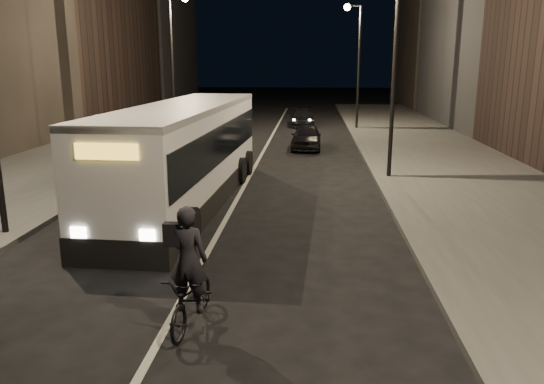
% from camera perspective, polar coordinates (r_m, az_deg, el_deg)
% --- Properties ---
extents(ground, '(180.00, 180.00, 0.00)m').
position_cam_1_polar(ground, '(10.32, -10.48, -12.69)').
color(ground, black).
rests_on(ground, ground).
extents(sidewalk_right, '(7.00, 70.00, 0.16)m').
position_cam_1_polar(sidewalk_right, '(24.10, 18.62, 2.36)').
color(sidewalk_right, '#3B3B39').
rests_on(sidewalk_right, ground).
extents(sidewalk_left, '(7.00, 70.00, 0.16)m').
position_cam_1_polar(sidewalk_left, '(25.81, -21.07, 2.88)').
color(sidewalk_left, '#3B3B39').
rests_on(sidewalk_left, ground).
extents(streetlight_right_mid, '(1.20, 0.44, 8.12)m').
position_cam_1_polar(streetlight_right_mid, '(21.12, 12.44, 15.67)').
color(streetlight_right_mid, black).
rests_on(streetlight_right_mid, sidewalk_right).
extents(streetlight_right_far, '(1.20, 0.44, 8.12)m').
position_cam_1_polar(streetlight_right_far, '(37.03, 8.96, 14.89)').
color(streetlight_right_far, black).
rests_on(streetlight_right_far, sidewalk_right).
extents(streetlight_left_far, '(1.20, 0.44, 8.12)m').
position_cam_1_polar(streetlight_left_far, '(31.90, -10.30, 15.04)').
color(streetlight_left_far, black).
rests_on(streetlight_left_far, sidewalk_left).
extents(city_bus, '(3.26, 12.15, 3.24)m').
position_cam_1_polar(city_bus, '(17.64, -9.26, 4.50)').
color(city_bus, silver).
rests_on(city_bus, ground).
extents(cyclist_on_bicycle, '(0.90, 2.03, 2.26)m').
position_cam_1_polar(cyclist_on_bicycle, '(9.47, -8.72, -10.08)').
color(cyclist_on_bicycle, black).
rests_on(cyclist_on_bicycle, ground).
extents(car_near, '(1.61, 3.89, 1.32)m').
position_cam_1_polar(car_near, '(28.72, 3.70, 5.97)').
color(car_near, black).
rests_on(car_near, ground).
extents(car_mid, '(1.94, 4.45, 1.42)m').
position_cam_1_polar(car_mid, '(36.07, -5.54, 7.62)').
color(car_mid, '#38383A').
rests_on(car_mid, ground).
extents(car_far, '(1.82, 4.19, 1.20)m').
position_cam_1_polar(car_far, '(39.20, 3.29, 7.99)').
color(car_far, black).
rests_on(car_far, ground).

